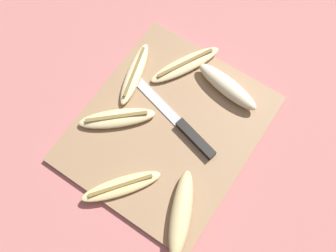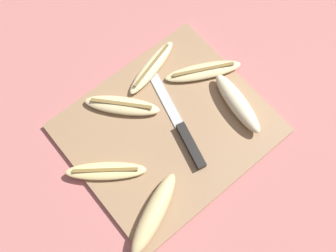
{
  "view_description": "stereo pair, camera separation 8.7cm",
  "coord_description": "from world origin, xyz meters",
  "px_view_note": "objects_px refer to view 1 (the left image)",
  "views": [
    {
      "loc": [
        -0.25,
        -0.17,
        0.84
      ],
      "look_at": [
        0.0,
        0.0,
        0.02
      ],
      "focal_mm": 42.0,
      "sensor_mm": 36.0,
      "label": 1
    },
    {
      "loc": [
        -0.2,
        -0.24,
        0.84
      ],
      "look_at": [
        0.0,
        0.0,
        0.02
      ],
      "focal_mm": 42.0,
      "sensor_mm": 36.0,
      "label": 2
    }
  ],
  "objects_px": {
    "banana_bright_far": "(227,86)",
    "banana_golden_short": "(121,186)",
    "banana_soft_right": "(135,74)",
    "banana_ripe_center": "(117,118)",
    "knife": "(188,131)",
    "banana_mellow_near": "(185,65)",
    "banana_spotted_left": "(181,213)"
  },
  "relations": [
    {
      "from": "banana_spotted_left",
      "to": "banana_ripe_center",
      "type": "xyz_separation_m",
      "value": [
        0.1,
        0.23,
        -0.01
      ]
    },
    {
      "from": "banana_ripe_center",
      "to": "banana_mellow_near",
      "type": "height_order",
      "value": "banana_ripe_center"
    },
    {
      "from": "knife",
      "to": "banana_bright_far",
      "type": "bearing_deg",
      "value": 6.67
    },
    {
      "from": "banana_soft_right",
      "to": "banana_ripe_center",
      "type": "xyz_separation_m",
      "value": [
        -0.11,
        -0.03,
        -0.0
      ]
    },
    {
      "from": "knife",
      "to": "banana_ripe_center",
      "type": "distance_m",
      "value": 0.16
    },
    {
      "from": "banana_spotted_left",
      "to": "banana_soft_right",
      "type": "bearing_deg",
      "value": 51.88
    },
    {
      "from": "banana_soft_right",
      "to": "banana_mellow_near",
      "type": "distance_m",
      "value": 0.12
    },
    {
      "from": "banana_soft_right",
      "to": "banana_bright_far",
      "type": "height_order",
      "value": "banana_bright_far"
    },
    {
      "from": "banana_spotted_left",
      "to": "banana_mellow_near",
      "type": "relative_size",
      "value": 1.0
    },
    {
      "from": "banana_bright_far",
      "to": "banana_spotted_left",
      "type": "bearing_deg",
      "value": -166.92
    },
    {
      "from": "banana_spotted_left",
      "to": "knife",
      "type": "bearing_deg",
      "value": 28.52
    },
    {
      "from": "banana_bright_far",
      "to": "banana_mellow_near",
      "type": "bearing_deg",
      "value": 90.48
    },
    {
      "from": "banana_ripe_center",
      "to": "banana_mellow_near",
      "type": "relative_size",
      "value": 0.87
    },
    {
      "from": "banana_soft_right",
      "to": "banana_golden_short",
      "type": "distance_m",
      "value": 0.27
    },
    {
      "from": "banana_bright_far",
      "to": "banana_spotted_left",
      "type": "relative_size",
      "value": 0.93
    },
    {
      "from": "banana_soft_right",
      "to": "banana_ripe_center",
      "type": "bearing_deg",
      "value": -163.77
    },
    {
      "from": "banana_golden_short",
      "to": "banana_ripe_center",
      "type": "relative_size",
      "value": 1.02
    },
    {
      "from": "knife",
      "to": "banana_mellow_near",
      "type": "distance_m",
      "value": 0.17
    },
    {
      "from": "banana_soft_right",
      "to": "banana_spotted_left",
      "type": "xyz_separation_m",
      "value": [
        -0.21,
        -0.27,
        0.01
      ]
    },
    {
      "from": "knife",
      "to": "banana_golden_short",
      "type": "xyz_separation_m",
      "value": [
        -0.18,
        0.05,
        0.0
      ]
    },
    {
      "from": "banana_bright_far",
      "to": "banana_golden_short",
      "type": "xyz_separation_m",
      "value": [
        -0.32,
        0.07,
        -0.01
      ]
    },
    {
      "from": "knife",
      "to": "banana_bright_far",
      "type": "xyz_separation_m",
      "value": [
        0.14,
        -0.02,
        0.01
      ]
    },
    {
      "from": "banana_bright_far",
      "to": "banana_mellow_near",
      "type": "relative_size",
      "value": 0.94
    },
    {
      "from": "banana_golden_short",
      "to": "banana_soft_right",
      "type": "bearing_deg",
      "value": 29.51
    },
    {
      "from": "knife",
      "to": "banana_golden_short",
      "type": "bearing_deg",
      "value": 179.06
    },
    {
      "from": "banana_ripe_center",
      "to": "banana_bright_far",
      "type": "bearing_deg",
      "value": -39.32
    },
    {
      "from": "banana_spotted_left",
      "to": "banana_golden_short",
      "type": "bearing_deg",
      "value": 99.37
    },
    {
      "from": "knife",
      "to": "banana_mellow_near",
      "type": "height_order",
      "value": "banana_mellow_near"
    },
    {
      "from": "banana_spotted_left",
      "to": "banana_ripe_center",
      "type": "height_order",
      "value": "banana_spotted_left"
    },
    {
      "from": "banana_golden_short",
      "to": "banana_bright_far",
      "type": "bearing_deg",
      "value": -11.77
    },
    {
      "from": "banana_soft_right",
      "to": "banana_mellow_near",
      "type": "bearing_deg",
      "value": -44.2
    },
    {
      "from": "knife",
      "to": "banana_spotted_left",
      "type": "height_order",
      "value": "banana_spotted_left"
    }
  ]
}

